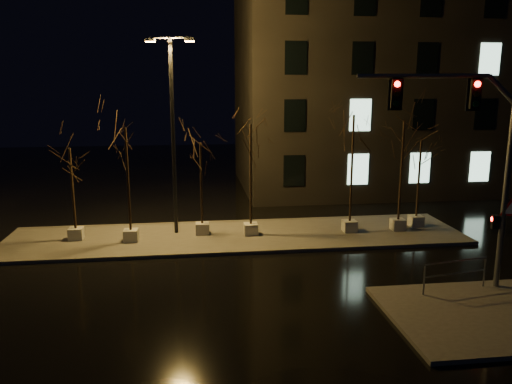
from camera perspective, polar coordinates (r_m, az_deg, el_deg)
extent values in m
plane|color=black|center=(18.78, -0.41, -10.65)|extent=(90.00, 90.00, 0.00)
cube|color=#484540|center=(24.37, -2.13, -5.05)|extent=(22.00, 5.00, 0.15)
cube|color=#484540|center=(18.20, 25.87, -12.46)|extent=(7.00, 5.00, 0.15)
cube|color=black|center=(38.69, 17.60, 11.93)|extent=(25.00, 12.00, 15.00)
cube|color=#AAA99E|center=(25.01, -19.87, -4.50)|extent=(0.65, 0.65, 0.55)
cylinder|color=black|center=(24.51, -20.23, 0.35)|extent=(0.11, 0.11, 3.77)
cube|color=#AAA99E|center=(24.00, -14.10, -4.82)|extent=(0.65, 0.65, 0.55)
cylinder|color=black|center=(23.39, -14.42, 1.34)|extent=(0.11, 0.11, 4.69)
cube|color=#AAA99E|center=(24.51, -6.15, -4.16)|extent=(0.65, 0.65, 0.55)
cylinder|color=black|center=(23.98, -6.27, 0.98)|extent=(0.11, 0.11, 3.92)
cube|color=#AAA99E|center=(24.27, -0.60, -4.25)|extent=(0.65, 0.65, 0.55)
cylinder|color=black|center=(23.66, -0.61, 1.95)|extent=(0.11, 0.11, 4.78)
cube|color=#AAA99E|center=(25.21, 10.64, -3.83)|extent=(0.65, 0.65, 0.55)
cylinder|color=black|center=(24.59, 10.90, 2.60)|extent=(0.11, 0.11, 5.18)
cube|color=#AAA99E|center=(26.04, 15.91, -3.59)|extent=(0.65, 0.65, 0.55)
cylinder|color=black|center=(25.46, 16.27, 2.34)|extent=(0.11, 0.11, 4.91)
cube|color=#AAA99E|center=(26.95, 17.80, -3.17)|extent=(0.65, 0.65, 0.55)
cylinder|color=black|center=(26.47, 18.12, 1.55)|extent=(0.11, 0.11, 3.96)
cylinder|color=#55575C|center=(19.43, 26.57, -0.65)|extent=(0.20, 0.20, 6.51)
cylinder|color=#55575C|center=(18.21, 18.46, 12.47)|extent=(4.24, 1.23, 0.15)
cube|color=black|center=(18.63, 23.79, 10.21)|extent=(0.37, 0.31, 0.98)
cube|color=black|center=(18.08, 15.73, 10.75)|extent=(0.37, 0.31, 0.98)
cube|color=black|center=(19.54, 25.67, -3.12)|extent=(0.28, 0.25, 0.49)
cylinder|color=black|center=(24.08, -9.44, 6.00)|extent=(0.18, 0.18, 9.23)
cylinder|color=black|center=(24.04, -9.84, 17.00)|extent=(1.99, 0.57, 0.09)
cube|color=orange|center=(24.30, -12.01, 16.54)|extent=(0.51, 0.36, 0.18)
cube|color=orange|center=(23.80, -7.60, 16.79)|extent=(0.51, 0.36, 0.18)
cylinder|color=#55575C|center=(18.41, 18.66, -9.57)|extent=(0.06, 0.06, 1.03)
cylinder|color=#55575C|center=(19.93, 24.65, -8.39)|extent=(0.06, 0.06, 1.03)
cylinder|color=#55575C|center=(18.95, 21.92, -7.35)|extent=(2.49, 0.46, 0.05)
cylinder|color=#55575C|center=(19.10, 21.81, -8.65)|extent=(2.49, 0.46, 0.05)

